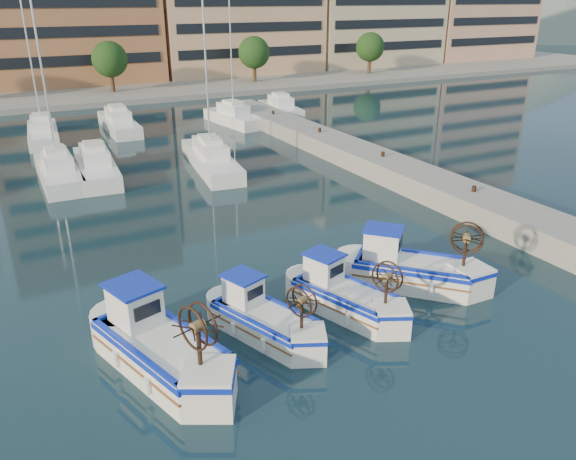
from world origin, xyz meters
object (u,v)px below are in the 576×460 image
Objects in this scene: fishing_boat_d at (409,267)px; fishing_boat_b at (263,317)px; fishing_boat_a at (158,345)px; fishing_boat_c at (344,294)px.

fishing_boat_b is at bearing 140.85° from fishing_boat_d.
fishing_boat_d is at bearing -15.62° from fishing_boat_b.
fishing_boat_a is 1.22× the size of fishing_boat_c.
fishing_boat_c is (6.94, 0.24, -0.16)m from fishing_boat_a.
fishing_boat_a is 10.38m from fishing_boat_d.
fishing_boat_d reaches higher than fishing_boat_b.
fishing_boat_a reaches higher than fishing_boat_d.
fishing_boat_a is 3.68m from fishing_boat_b.
fishing_boat_c reaches higher than fishing_boat_b.
fishing_boat_c is at bearing -15.12° from fishing_boat_a.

